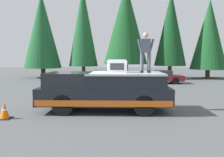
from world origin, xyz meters
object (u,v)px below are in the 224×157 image
at_px(person_on_truck_bed, 146,51).
at_px(parked_car_silver, 104,77).
at_px(parked_car_maroon, 160,77).
at_px(compressor_unit, 117,66).
at_px(traffic_cone, 5,111).
at_px(pickup_truck, 105,91).

relative_size(person_on_truck_bed, parked_car_silver, 0.41).
distance_m(person_on_truck_bed, parked_car_maroon, 11.00).
bearing_deg(person_on_truck_bed, parked_car_maroon, -13.55).
bearing_deg(parked_car_maroon, compressor_unit, 160.20).
distance_m(person_on_truck_bed, traffic_cone, 6.04).
relative_size(pickup_truck, traffic_cone, 8.94).
height_order(compressor_unit, person_on_truck_bed, person_on_truck_bed).
bearing_deg(parked_car_silver, parked_car_maroon, -82.58).
relative_size(compressor_unit, traffic_cone, 1.35).
height_order(compressor_unit, parked_car_silver, compressor_unit).
xyz_separation_m(parked_car_maroon, parked_car_silver, (-0.65, 4.99, 0.00)).
relative_size(parked_car_silver, traffic_cone, 6.61).
xyz_separation_m(parked_car_maroon, traffic_cone, (-11.98, 7.94, -0.29)).
bearing_deg(compressor_unit, person_on_truck_bed, -96.53).
xyz_separation_m(pickup_truck, parked_car_maroon, (10.57, -4.26, -0.29)).
distance_m(compressor_unit, traffic_cone, 4.78).
bearing_deg(parked_car_maroon, person_on_truck_bed, 166.45).
relative_size(parked_car_maroon, parked_car_silver, 1.00).
distance_m(pickup_truck, person_on_truck_bed, 2.41).
height_order(parked_car_silver, traffic_cone, parked_car_silver).
bearing_deg(traffic_cone, compressor_unit, -69.18).
relative_size(pickup_truck, person_on_truck_bed, 3.28).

